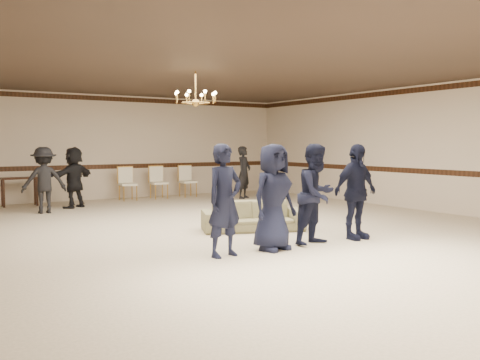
{
  "coord_description": "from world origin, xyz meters",
  "views": [
    {
      "loc": [
        -4.97,
        -8.7,
        1.7
      ],
      "look_at": [
        0.15,
        -0.5,
        1.02
      ],
      "focal_mm": 38.8,
      "sensor_mm": 36.0,
      "label": 1
    }
  ],
  "objects_px": {
    "settee": "(253,216)",
    "banquet_chair_right": "(188,181)",
    "console_table": "(20,192)",
    "boy_c": "(317,194)",
    "boy_d": "(356,192)",
    "boy_a": "(225,200)",
    "banquet_chair_left": "(128,184)",
    "boy_b": "(273,197)",
    "adult_mid": "(74,177)",
    "adult_right": "(244,172)",
    "chandelier": "(196,87)",
    "banquet_chair_mid": "(159,183)",
    "adult_left": "(44,180)"
  },
  "relations": [
    {
      "from": "chandelier",
      "to": "settee",
      "type": "bearing_deg",
      "value": -64.88
    },
    {
      "from": "banquet_chair_right",
      "to": "console_table",
      "type": "xyz_separation_m",
      "value": [
        -5.0,
        0.2,
        -0.1
      ]
    },
    {
      "from": "boy_b",
      "to": "boy_c",
      "type": "relative_size",
      "value": 1.0
    },
    {
      "from": "banquet_chair_right",
      "to": "console_table",
      "type": "relative_size",
      "value": 1.06
    },
    {
      "from": "adult_right",
      "to": "banquet_chair_mid",
      "type": "relative_size",
      "value": 1.63
    },
    {
      "from": "boy_b",
      "to": "boy_c",
      "type": "height_order",
      "value": "same"
    },
    {
      "from": "chandelier",
      "to": "boy_c",
      "type": "distance_m",
      "value": 3.7
    },
    {
      "from": "boy_c",
      "to": "boy_d",
      "type": "bearing_deg",
      "value": -12.65
    },
    {
      "from": "boy_b",
      "to": "console_table",
      "type": "xyz_separation_m",
      "value": [
        -2.45,
        8.43,
        -0.45
      ]
    },
    {
      "from": "chandelier",
      "to": "banquet_chair_mid",
      "type": "height_order",
      "value": "chandelier"
    },
    {
      "from": "adult_mid",
      "to": "boy_a",
      "type": "bearing_deg",
      "value": 60.76
    },
    {
      "from": "settee",
      "to": "boy_a",
      "type": "bearing_deg",
      "value": -112.61
    },
    {
      "from": "settee",
      "to": "adult_mid",
      "type": "distance_m",
      "value": 5.93
    },
    {
      "from": "boy_b",
      "to": "boy_d",
      "type": "bearing_deg",
      "value": -11.04
    },
    {
      "from": "boy_c",
      "to": "adult_left",
      "type": "xyz_separation_m",
      "value": [
        -3.08,
        6.58,
        -0.04
      ]
    },
    {
      "from": "banquet_chair_right",
      "to": "boy_d",
      "type": "bearing_deg",
      "value": -94.6
    },
    {
      "from": "boy_c",
      "to": "boy_a",
      "type": "bearing_deg",
      "value": 167.35
    },
    {
      "from": "chandelier",
      "to": "boy_b",
      "type": "height_order",
      "value": "chandelier"
    },
    {
      "from": "boy_a",
      "to": "banquet_chair_left",
      "type": "height_order",
      "value": "boy_a"
    },
    {
      "from": "chandelier",
      "to": "console_table",
      "type": "xyz_separation_m",
      "value": [
        -2.61,
        5.43,
        -2.48
      ]
    },
    {
      "from": "boy_d",
      "to": "adult_right",
      "type": "height_order",
      "value": "boy_d"
    },
    {
      "from": "boy_c",
      "to": "boy_d",
      "type": "xyz_separation_m",
      "value": [
        0.9,
        0.0,
        0.0
      ]
    },
    {
      "from": "chandelier",
      "to": "adult_mid",
      "type": "bearing_deg",
      "value": 108.62
    },
    {
      "from": "settee",
      "to": "banquet_chair_right",
      "type": "bearing_deg",
      "value": 95.56
    },
    {
      "from": "chandelier",
      "to": "boy_c",
      "type": "relative_size",
      "value": 0.55
    },
    {
      "from": "settee",
      "to": "boy_b",
      "type": "bearing_deg",
      "value": -92.54
    },
    {
      "from": "adult_right",
      "to": "banquet_chair_left",
      "type": "distance_m",
      "value": 3.55
    },
    {
      "from": "boy_b",
      "to": "banquet_chair_left",
      "type": "height_order",
      "value": "boy_b"
    },
    {
      "from": "banquet_chair_left",
      "to": "chandelier",
      "type": "bearing_deg",
      "value": -90.06
    },
    {
      "from": "boy_a",
      "to": "console_table",
      "type": "relative_size",
      "value": 1.8
    },
    {
      "from": "boy_d",
      "to": "banquet_chair_mid",
      "type": "distance_m",
      "value": 8.25
    },
    {
      "from": "boy_c",
      "to": "boy_d",
      "type": "distance_m",
      "value": 0.9
    },
    {
      "from": "chandelier",
      "to": "adult_left",
      "type": "relative_size",
      "value": 0.58
    },
    {
      "from": "settee",
      "to": "console_table",
      "type": "distance_m",
      "value": 7.42
    },
    {
      "from": "boy_c",
      "to": "adult_right",
      "type": "bearing_deg",
      "value": 54.34
    },
    {
      "from": "banquet_chair_left",
      "to": "banquet_chair_right",
      "type": "distance_m",
      "value": 2.0
    },
    {
      "from": "boy_c",
      "to": "banquet_chair_mid",
      "type": "bearing_deg",
      "value": 72.83
    },
    {
      "from": "boy_d",
      "to": "adult_mid",
      "type": "relative_size",
      "value": 1.05
    },
    {
      "from": "adult_left",
      "to": "adult_right",
      "type": "distance_m",
      "value": 6.01
    },
    {
      "from": "boy_b",
      "to": "boy_d",
      "type": "relative_size",
      "value": 1.0
    },
    {
      "from": "boy_d",
      "to": "boy_c",
      "type": "bearing_deg",
      "value": 176.0
    },
    {
      "from": "boy_b",
      "to": "adult_mid",
      "type": "height_order",
      "value": "boy_b"
    },
    {
      "from": "boy_c",
      "to": "adult_mid",
      "type": "bearing_deg",
      "value": 93.99
    },
    {
      "from": "adult_mid",
      "to": "boy_b",
      "type": "bearing_deg",
      "value": 67.74
    },
    {
      "from": "adult_mid",
      "to": "banquet_chair_left",
      "type": "height_order",
      "value": "adult_mid"
    },
    {
      "from": "boy_a",
      "to": "banquet_chair_right",
      "type": "relative_size",
      "value": 1.71
    },
    {
      "from": "boy_b",
      "to": "console_table",
      "type": "height_order",
      "value": "boy_b"
    },
    {
      "from": "boy_b",
      "to": "banquet_chair_right",
      "type": "bearing_deg",
      "value": 61.74
    },
    {
      "from": "adult_left",
      "to": "adult_right",
      "type": "bearing_deg",
      "value": -173.89
    },
    {
      "from": "adult_right",
      "to": "boy_c",
      "type": "bearing_deg",
      "value": -145.94
    }
  ]
}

